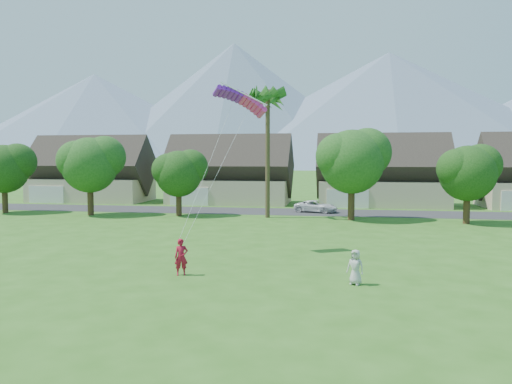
% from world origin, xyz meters
% --- Properties ---
extents(ground, '(500.00, 500.00, 0.00)m').
position_xyz_m(ground, '(0.00, 0.00, 0.00)').
color(ground, '#2D6019').
rests_on(ground, ground).
extents(street, '(90.00, 7.00, 0.01)m').
position_xyz_m(street, '(0.00, 34.00, 0.01)').
color(street, '#2D2D30').
rests_on(street, ground).
extents(kite_flyer, '(0.79, 0.67, 1.83)m').
position_xyz_m(kite_flyer, '(-2.81, 4.26, 0.92)').
color(kite_flyer, '#A31229').
rests_on(kite_flyer, ground).
extents(watcher, '(0.93, 0.78, 1.63)m').
position_xyz_m(watcher, '(5.70, 3.83, 0.81)').
color(watcher, '#B6B5B2').
rests_on(watcher, ground).
extents(parked_car, '(4.98, 3.31, 1.27)m').
position_xyz_m(parked_car, '(2.44, 34.00, 0.63)').
color(parked_car, silver).
rests_on(parked_car, ground).
extents(mountain_ridge, '(540.00, 240.00, 70.00)m').
position_xyz_m(mountain_ridge, '(10.40, 260.00, 29.07)').
color(mountain_ridge, slate).
rests_on(mountain_ridge, ground).
extents(houses_row, '(72.75, 8.19, 8.86)m').
position_xyz_m(houses_row, '(0.49, 42.99, 3.44)').
color(houses_row, beige).
rests_on(houses_row, ground).
extents(tree_row, '(62.27, 6.67, 8.45)m').
position_xyz_m(tree_row, '(-1.14, 27.92, 4.89)').
color(tree_row, '#47301C').
rests_on(tree_row, ground).
extents(fan_palm, '(3.00, 3.00, 13.80)m').
position_xyz_m(fan_palm, '(-2.00, 28.50, 11.80)').
color(fan_palm, '#4C3D26').
rests_on(fan_palm, ground).
extents(parafoil_kite, '(3.59, 1.56, 0.50)m').
position_xyz_m(parafoil_kite, '(-1.18, 11.42, 9.54)').
color(parafoil_kite, purple).
rests_on(parafoil_kite, ground).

